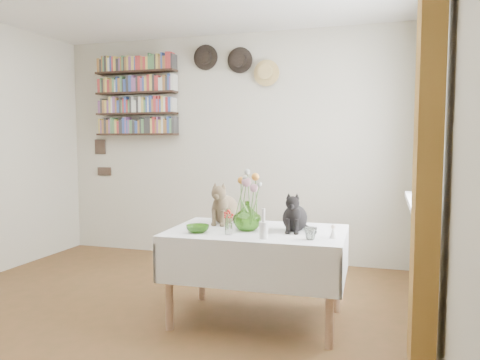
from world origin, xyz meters
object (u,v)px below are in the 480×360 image
(tabby_cat, at_px, (225,202))
(black_cat, at_px, (295,211))
(flower_vase, at_px, (247,216))
(dining_table, at_px, (257,253))
(bookshelf_unit, at_px, (136,96))

(tabby_cat, xyz_separation_m, black_cat, (0.59, -0.15, -0.02))
(tabby_cat, distance_m, flower_vase, 0.35)
(dining_table, height_order, black_cat, black_cat)
(tabby_cat, bearing_deg, black_cat, -11.54)
(tabby_cat, xyz_separation_m, bookshelf_unit, (-1.60, 1.46, 0.99))
(dining_table, relative_size, tabby_cat, 3.83)
(dining_table, xyz_separation_m, bookshelf_unit, (-1.91, 1.65, 1.33))
(tabby_cat, distance_m, bookshelf_unit, 2.38)
(dining_table, bearing_deg, black_cat, 10.03)
(black_cat, bearing_deg, flower_vase, -167.70)
(dining_table, bearing_deg, tabby_cat, 147.99)
(tabby_cat, bearing_deg, bookshelf_unit, 140.55)
(black_cat, xyz_separation_m, flower_vase, (-0.34, -0.08, -0.04))
(dining_table, height_order, bookshelf_unit, bookshelf_unit)
(dining_table, height_order, flower_vase, flower_vase)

